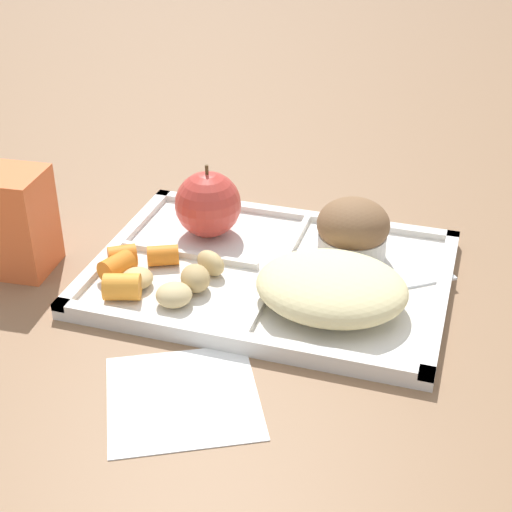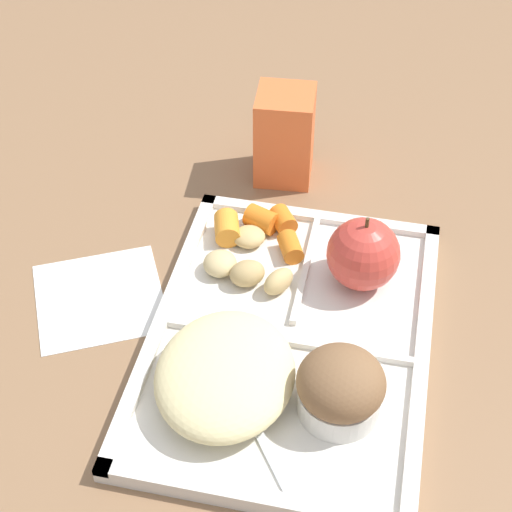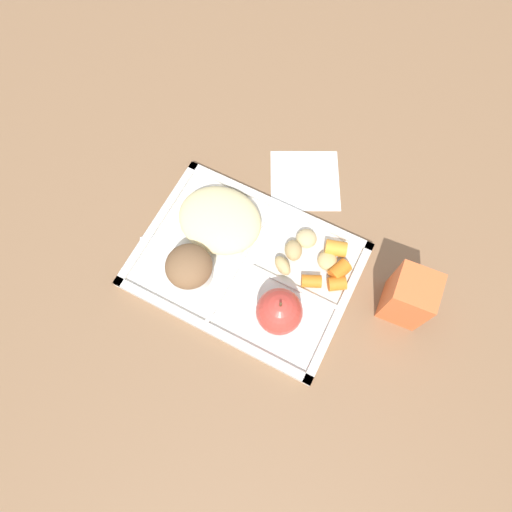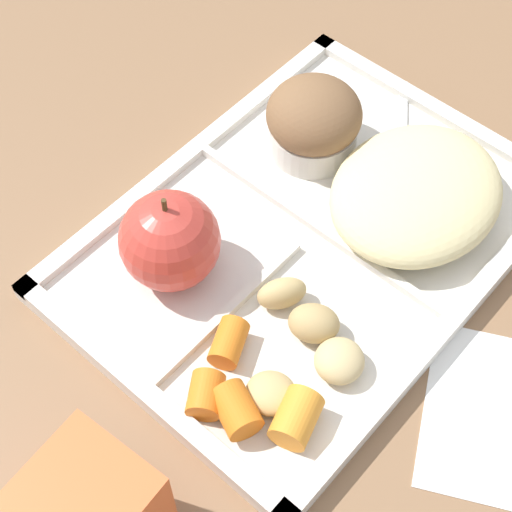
# 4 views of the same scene
# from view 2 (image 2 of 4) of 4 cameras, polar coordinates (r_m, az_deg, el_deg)

# --- Properties ---
(ground) EXTENTS (6.00, 6.00, 0.00)m
(ground) POSITION_cam_2_polar(r_m,az_deg,el_deg) (0.77, 2.36, -6.14)
(ground) COLOR #846042
(lunch_tray) EXTENTS (0.35, 0.26, 0.02)m
(lunch_tray) POSITION_cam_2_polar(r_m,az_deg,el_deg) (0.76, 2.37, -5.81)
(lunch_tray) COLOR silver
(lunch_tray) RESTS_ON ground
(green_apple) EXTENTS (0.07, 0.07, 0.08)m
(green_apple) POSITION_cam_2_polar(r_m,az_deg,el_deg) (0.79, 7.50, 0.13)
(green_apple) COLOR #C63D33
(green_apple) RESTS_ON lunch_tray
(bran_muffin) EXTENTS (0.07, 0.07, 0.06)m
(bran_muffin) POSITION_cam_2_polar(r_m,az_deg,el_deg) (0.69, 5.92, -9.15)
(bran_muffin) COLOR silver
(bran_muffin) RESTS_ON lunch_tray
(carrot_slice_large) EXTENTS (0.04, 0.03, 0.02)m
(carrot_slice_large) POSITION_cam_2_polar(r_m,az_deg,el_deg) (0.83, 2.42, 0.64)
(carrot_slice_large) COLOR orange
(carrot_slice_large) RESTS_ON lunch_tray
(carrot_slice_diagonal) EXTENTS (0.04, 0.03, 0.03)m
(carrot_slice_diagonal) POSITION_cam_2_polar(r_m,az_deg,el_deg) (0.85, -2.04, 1.99)
(carrot_slice_diagonal) COLOR orange
(carrot_slice_diagonal) RESTS_ON lunch_tray
(carrot_slice_back) EXTENTS (0.04, 0.03, 0.02)m
(carrot_slice_back) POSITION_cam_2_polar(r_m,az_deg,el_deg) (0.86, 1.90, 2.53)
(carrot_slice_back) COLOR orange
(carrot_slice_back) RESTS_ON lunch_tray
(carrot_slice_tilted) EXTENTS (0.03, 0.04, 0.02)m
(carrot_slice_tilted) POSITION_cam_2_polar(r_m,az_deg,el_deg) (0.86, 0.38, 2.57)
(carrot_slice_tilted) COLOR orange
(carrot_slice_tilted) RESTS_ON lunch_tray
(potato_chunk_browned) EXTENTS (0.04, 0.04, 0.02)m
(potato_chunk_browned) POSITION_cam_2_polar(r_m,az_deg,el_deg) (0.79, 1.58, -1.79)
(potato_chunk_browned) COLOR tan
(potato_chunk_browned) RESTS_ON lunch_tray
(potato_chunk_golden) EXTENTS (0.04, 0.04, 0.02)m
(potato_chunk_golden) POSITION_cam_2_polar(r_m,az_deg,el_deg) (0.81, -2.53, -0.52)
(potato_chunk_golden) COLOR tan
(potato_chunk_golden) RESTS_ON lunch_tray
(potato_chunk_wedge) EXTENTS (0.04, 0.04, 0.02)m
(potato_chunk_wedge) POSITION_cam_2_polar(r_m,az_deg,el_deg) (0.84, -0.49, 1.36)
(potato_chunk_wedge) COLOR tan
(potato_chunk_wedge) RESTS_ON lunch_tray
(potato_chunk_small) EXTENTS (0.04, 0.04, 0.03)m
(potato_chunk_small) POSITION_cam_2_polar(r_m,az_deg,el_deg) (0.80, -0.62, -1.22)
(potato_chunk_small) COLOR tan
(potato_chunk_small) RESTS_ON lunch_tray
(egg_noodle_pile) EXTENTS (0.14, 0.12, 0.04)m
(egg_noodle_pile) POSITION_cam_2_polar(r_m,az_deg,el_deg) (0.70, -2.17, -8.23)
(egg_noodle_pile) COLOR beige
(egg_noodle_pile) RESTS_ON lunch_tray
(meatball_back) EXTENTS (0.03, 0.03, 0.03)m
(meatball_back) POSITION_cam_2_polar(r_m,az_deg,el_deg) (0.71, -2.23, -8.01)
(meatball_back) COLOR #755B4C
(meatball_back) RESTS_ON lunch_tray
(meatball_front) EXTENTS (0.03, 0.03, 0.03)m
(meatball_front) POSITION_cam_2_polar(r_m,az_deg,el_deg) (0.70, -2.28, -9.86)
(meatball_front) COLOR #755B4C
(meatball_front) RESTS_ON lunch_tray
(meatball_side) EXTENTS (0.04, 0.04, 0.04)m
(meatball_side) POSITION_cam_2_polar(r_m,az_deg,el_deg) (0.71, -1.98, -8.15)
(meatball_side) COLOR brown
(meatball_side) RESTS_ON lunch_tray
(plastic_fork) EXTENTS (0.13, 0.10, 0.00)m
(plastic_fork) POSITION_cam_2_polar(r_m,az_deg,el_deg) (0.70, 0.01, -11.93)
(plastic_fork) COLOR silver
(plastic_fork) RESTS_ON lunch_tray
(milk_carton) EXTENTS (0.07, 0.07, 0.11)m
(milk_carton) POSITION_cam_2_polar(r_m,az_deg,el_deg) (0.92, 2.01, 8.41)
(milk_carton) COLOR orange
(milk_carton) RESTS_ON ground
(paper_napkin) EXTENTS (0.16, 0.16, 0.00)m
(paper_napkin) POSITION_cam_2_polar(r_m,az_deg,el_deg) (0.82, -10.88, -2.85)
(paper_napkin) COLOR white
(paper_napkin) RESTS_ON ground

